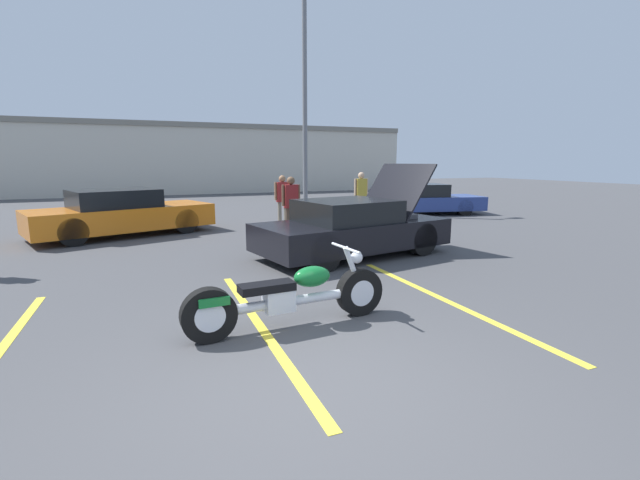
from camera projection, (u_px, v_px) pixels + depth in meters
name	position (u px, v px, depth m)	size (l,w,h in m)	color
ground_plane	(310.00, 392.00, 3.82)	(80.00, 80.00, 0.00)	#474749
parking_stripe_middle	(260.00, 325.00, 5.35)	(0.12, 4.68, 0.01)	yellow
parking_stripe_back	(443.00, 299.00, 6.38)	(0.12, 4.68, 0.01)	yellow
far_building	(166.00, 157.00, 27.53)	(32.00, 4.20, 4.40)	beige
light_pole	(306.00, 91.00, 16.11)	(1.21, 0.28, 8.53)	slate
motorcycle	(289.00, 297.00, 5.25)	(2.63, 0.70, 0.95)	black
show_car_hood_open	(353.00, 228.00, 9.24)	(4.47, 2.62, 1.98)	black
parked_car_right_row	(420.00, 200.00, 16.69)	(4.95, 2.69, 1.17)	navy
parked_car_mid_row	(121.00, 214.00, 11.78)	(4.99, 3.33, 1.28)	orange
spectator_by_show_car	(283.00, 196.00, 13.40)	(0.52, 0.21, 1.61)	gray
spectator_midground	(291.00, 201.00, 11.56)	(0.52, 0.21, 1.63)	brown
spectator_far_lot	(361.00, 192.00, 14.66)	(0.52, 0.22, 1.67)	#38476B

